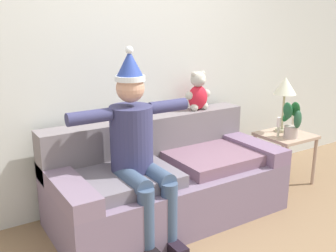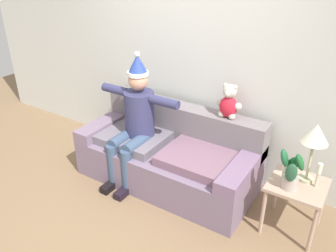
# 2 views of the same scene
# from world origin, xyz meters

# --- Properties ---
(ground_plane) EXTENTS (10.00, 10.00, 0.00)m
(ground_plane) POSITION_xyz_m (0.00, 0.00, 0.00)
(ground_plane) COLOR #846749
(back_wall) EXTENTS (7.00, 0.10, 2.70)m
(back_wall) POSITION_xyz_m (0.00, 1.55, 1.35)
(back_wall) COLOR silver
(back_wall) RESTS_ON ground_plane
(couch) EXTENTS (2.03, 0.93, 0.84)m
(couch) POSITION_xyz_m (0.00, 1.01, 0.33)
(couch) COLOR slate
(couch) RESTS_ON ground_plane
(person_seated) EXTENTS (1.02, 0.77, 1.51)m
(person_seated) POSITION_xyz_m (-0.36, 0.84, 0.77)
(person_seated) COLOR navy
(person_seated) RESTS_ON ground_plane
(teddy_bear) EXTENTS (0.29, 0.17, 0.38)m
(teddy_bear) POSITION_xyz_m (0.56, 1.30, 1.01)
(teddy_bear) COLOR red
(teddy_bear) RESTS_ON couch
(side_table) EXTENTS (0.51, 0.49, 0.54)m
(side_table) POSITION_xyz_m (1.45, 0.94, 0.45)
(side_table) COLOR tan
(side_table) RESTS_ON ground_plane
(table_lamp) EXTENTS (0.24, 0.24, 0.59)m
(table_lamp) POSITION_xyz_m (1.49, 1.04, 1.00)
(table_lamp) COLOR #BABB95
(table_lamp) RESTS_ON side_table
(potted_plant) EXTENTS (0.26, 0.22, 0.40)m
(potted_plant) POSITION_xyz_m (1.39, 0.83, 0.72)
(potted_plant) COLOR #BAAAA1
(potted_plant) RESTS_ON side_table
(candle_tall) EXTENTS (0.04, 0.04, 0.21)m
(candle_tall) POSITION_xyz_m (1.30, 0.92, 0.67)
(candle_tall) COLOR beige
(candle_tall) RESTS_ON side_table
(candle_short) EXTENTS (0.04, 0.04, 0.25)m
(candle_short) POSITION_xyz_m (1.59, 0.98, 0.70)
(candle_short) COLOR beige
(candle_short) RESTS_ON side_table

